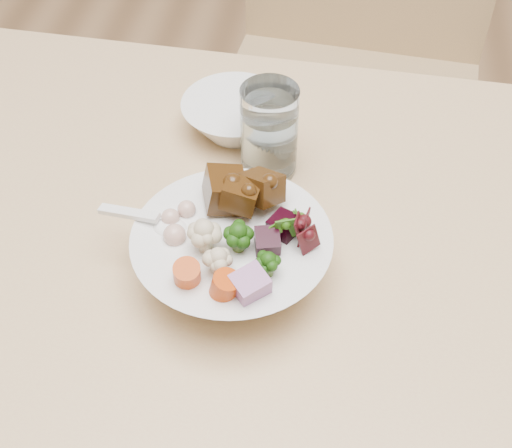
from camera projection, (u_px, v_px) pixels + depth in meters
The scene contains 6 objects.
dining_table at pixel (431, 352), 0.76m from camera, with size 1.50×0.90×0.68m.
chair_far at pixel (353, 62), 1.25m from camera, with size 0.49×0.49×0.97m.
food_bowl at pixel (234, 253), 0.72m from camera, with size 0.20×0.20×0.11m.
soup_spoon at pixel (159, 224), 0.71m from camera, with size 0.10×0.04×0.02m.
water_glass at pixel (269, 135), 0.82m from camera, with size 0.07×0.07×0.11m.
side_bowl at pixel (235, 117), 0.89m from camera, with size 0.13×0.13×0.04m, color white, non-canonical shape.
Camera 1 is at (-0.07, -0.50, 1.26)m, focal length 50.00 mm.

